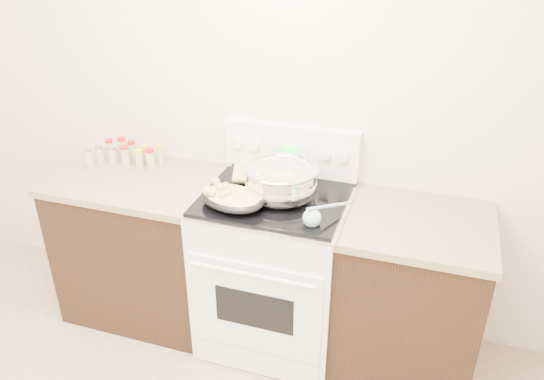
% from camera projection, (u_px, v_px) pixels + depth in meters
% --- Properties ---
extents(counter_left, '(0.93, 0.67, 0.92)m').
position_uv_depth(counter_left, '(145.00, 245.00, 3.21)').
color(counter_left, black).
rests_on(counter_left, ground).
extents(counter_right, '(0.73, 0.67, 0.92)m').
position_uv_depth(counter_right, '(407.00, 296.00, 2.78)').
color(counter_right, black).
rests_on(counter_right, ground).
extents(kitchen_range, '(0.78, 0.73, 1.22)m').
position_uv_depth(kitchen_range, '(275.00, 266.00, 2.97)').
color(kitchen_range, white).
rests_on(kitchen_range, ground).
extents(mixing_bowl, '(0.48, 0.48, 0.22)m').
position_uv_depth(mixing_bowl, '(281.00, 182.00, 2.69)').
color(mixing_bowl, silver).
rests_on(mixing_bowl, kitchen_range).
extents(roasting_pan, '(0.41, 0.34, 0.11)m').
position_uv_depth(roasting_pan, '(232.00, 197.00, 2.63)').
color(roasting_pan, black).
rests_on(roasting_pan, kitchen_range).
extents(baking_sheet, '(0.44, 0.37, 0.06)m').
position_uv_depth(baking_sheet, '(265.00, 173.00, 2.94)').
color(baking_sheet, black).
rests_on(baking_sheet, kitchen_range).
extents(wooden_spoon, '(0.05, 0.26, 0.04)m').
position_uv_depth(wooden_spoon, '(275.00, 201.00, 2.68)').
color(wooden_spoon, '#A2734A').
rests_on(wooden_spoon, kitchen_range).
extents(blue_ladle, '(0.19, 0.26, 0.11)m').
position_uv_depth(blue_ladle, '(314.00, 217.00, 2.48)').
color(blue_ladle, '#86B7C7').
rests_on(blue_ladle, kitchen_range).
extents(spice_jars, '(0.40, 0.25, 0.13)m').
position_uv_depth(spice_jars, '(127.00, 154.00, 3.13)').
color(spice_jars, '#BFB28C').
rests_on(spice_jars, counter_left).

